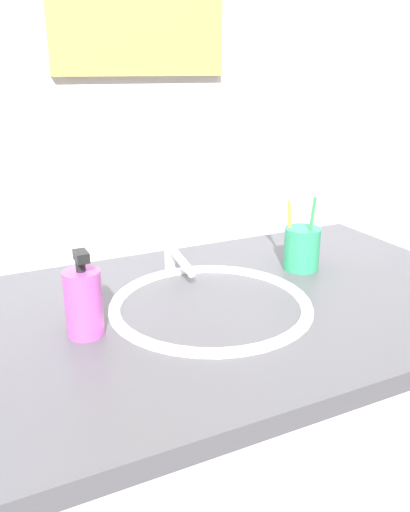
# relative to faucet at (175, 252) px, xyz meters

# --- Properties ---
(tiled_wall_back) EXTENTS (2.38, 0.04, 2.40)m
(tiled_wall_back) POSITION_rel_faucet_xyz_m (-0.00, 0.19, 0.32)
(tiled_wall_back) COLOR silver
(tiled_wall_back) RESTS_ON ground
(vanity_counter) EXTENTS (1.18, 0.67, 0.83)m
(vanity_counter) POSITION_rel_faucet_xyz_m (-0.00, -0.18, -0.47)
(vanity_counter) COLOR silver
(vanity_counter) RESTS_ON ground
(sink_basin) EXTENTS (0.39, 0.39, 0.09)m
(sink_basin) POSITION_rel_faucet_xyz_m (-0.00, -0.18, -0.08)
(sink_basin) COLOR white
(sink_basin) RESTS_ON vanity_counter
(faucet) EXTENTS (0.02, 0.16, 0.11)m
(faucet) POSITION_rel_faucet_xyz_m (0.00, 0.00, 0.00)
(faucet) COLOR silver
(faucet) RESTS_ON sink_basin
(toothbrush_cup) EXTENTS (0.08, 0.08, 0.09)m
(toothbrush_cup) POSITION_rel_faucet_xyz_m (0.27, -0.09, -0.00)
(toothbrush_cup) COLOR #2D9966
(toothbrush_cup) RESTS_ON vanity_counter
(toothbrush_green) EXTENTS (0.02, 0.02, 0.19)m
(toothbrush_green) POSITION_rel_faucet_xyz_m (0.27, -0.11, 0.06)
(toothbrush_green) COLOR green
(toothbrush_green) RESTS_ON toothbrush_cup
(toothbrush_yellow) EXTENTS (0.02, 0.03, 0.17)m
(toothbrush_yellow) POSITION_rel_faucet_xyz_m (0.25, -0.07, 0.05)
(toothbrush_yellow) COLOR yellow
(toothbrush_yellow) RESTS_ON toothbrush_cup
(soap_dispenser) EXTENTS (0.06, 0.06, 0.15)m
(soap_dispenser) POSITION_rel_faucet_xyz_m (-0.24, -0.19, 0.01)
(soap_dispenser) COLOR #B24CA5
(soap_dispenser) RESTS_ON vanity_counter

